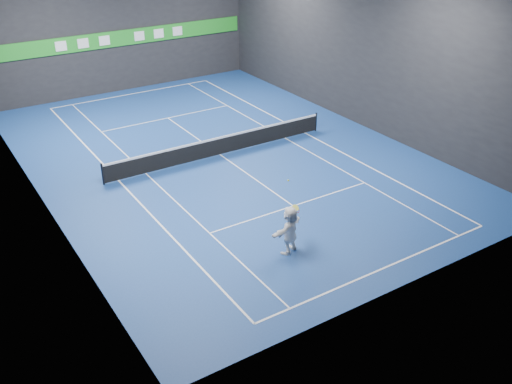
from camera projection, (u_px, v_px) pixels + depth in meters
ground at (220, 155)px, 29.40m from camera, size 26.00×26.00×0.00m
wall_back at (120, 22)px, 36.97m from camera, size 18.00×0.10×9.00m
wall_front at (423, 167)px, 17.62m from camera, size 18.00×0.10×9.00m
wall_left at (23, 102)px, 23.01m from camera, size 0.10×26.00×9.00m
wall_right at (359, 45)px, 31.58m from camera, size 0.10×26.00×9.00m
baseline_near at (383, 269)px, 20.56m from camera, size 10.98×0.08×0.01m
baseline_far at (133, 94)px, 38.25m from camera, size 10.98×0.08×0.01m
sideline_doubles_left at (119, 181)px, 26.79m from camera, size 0.08×23.78×0.01m
sideline_doubles_right at (305, 133)px, 32.02m from camera, size 0.08×23.78×0.01m
sideline_singles_left at (146, 174)px, 27.44m from camera, size 0.06×23.78×0.01m
sideline_singles_right at (285, 138)px, 31.36m from camera, size 0.06×23.78×0.01m
service_line_near at (293, 206)px, 24.64m from camera, size 8.23×0.06×0.01m
service_line_far at (168, 118)px, 34.16m from camera, size 8.23×0.06×0.01m
center_service_line at (220, 155)px, 29.40m from camera, size 0.06×12.80×0.01m
player at (290, 230)px, 21.11m from camera, size 1.84×1.20×1.90m
tennis_ball at (288, 180)px, 20.15m from camera, size 0.07×0.07×0.07m
tennis_net at (220, 145)px, 29.15m from camera, size 12.50×0.10×1.07m
sponsor_banner at (122, 38)px, 37.39m from camera, size 17.64×0.11×1.00m
tennis_racket at (296, 211)px, 20.95m from camera, size 0.42×0.34×0.68m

